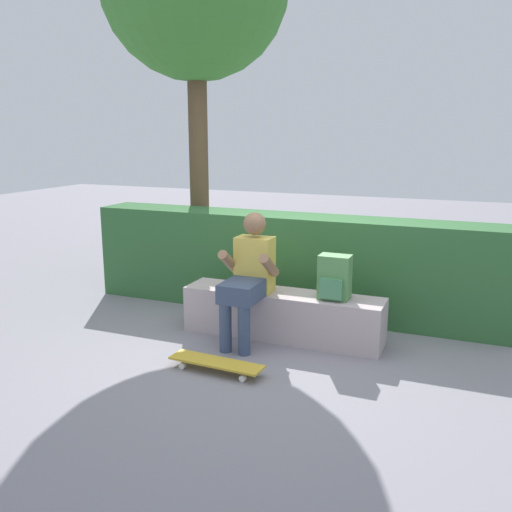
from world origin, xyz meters
TOP-DOWN VIEW (x-y plane):
  - ground_plane at (0.00, 0.00)m, footprint 24.00×24.00m
  - bench_main at (0.00, 0.27)m, footprint 1.90×0.41m
  - person_skater at (-0.26, 0.06)m, footprint 0.49×0.62m
  - skateboard_near_person at (-0.24, -0.67)m, footprint 0.81×0.24m
  - backpack_on_bench at (0.49, 0.26)m, footprint 0.28×0.23m
  - hedge_row at (-0.21, 1.08)m, footprint 4.50×0.53m

SIDE VIEW (x-z plane):
  - ground_plane at x=0.00m, z-range 0.00..0.00m
  - skateboard_near_person at x=-0.24m, z-range 0.03..0.12m
  - bench_main at x=0.00m, z-range 0.00..0.44m
  - hedge_row at x=-0.21m, z-range 0.00..1.05m
  - backpack_on_bench at x=0.49m, z-range 0.44..0.84m
  - person_skater at x=-0.26m, z-range 0.05..1.24m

